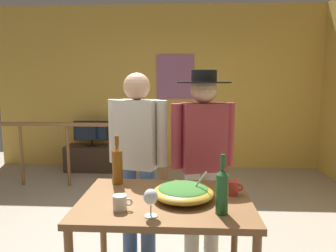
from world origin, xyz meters
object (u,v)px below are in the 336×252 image
(serving_table, at_px, (165,212))
(tv_console, at_px, (93,158))
(wine_glass, at_px, (151,198))
(wine_bottle_green, at_px, (222,190))
(mug_white, at_px, (120,203))
(person_standing_left, at_px, (138,152))
(stair_railing, at_px, (101,144))
(person_standing_right, at_px, (203,150))
(flat_screen_tv, at_px, (91,131))
(salad_bowl, at_px, (183,192))
(framed_picture, at_px, (175,77))
(mug_red, at_px, (233,188))
(wine_bottle_amber, at_px, (117,164))

(serving_table, bearing_deg, tv_console, 113.86)
(wine_glass, relative_size, wine_bottle_green, 0.46)
(wine_glass, bearing_deg, wine_bottle_green, 8.58)
(mug_white, relative_size, person_standing_left, 0.07)
(stair_railing, distance_m, serving_table, 2.73)
(person_standing_left, distance_m, person_standing_right, 0.56)
(flat_screen_tv, xyz_separation_m, salad_bowl, (1.59, -3.31, 0.15))
(mug_white, height_order, person_standing_left, person_standing_left)
(framed_picture, distance_m, wine_bottle_green, 3.92)
(salad_bowl, bearing_deg, tv_console, 115.49)
(flat_screen_tv, distance_m, serving_table, 3.62)
(framed_picture, relative_size, serving_table, 0.69)
(wine_bottle_green, xyz_separation_m, mug_red, (0.11, 0.30, -0.09))
(wine_bottle_green, distance_m, mug_red, 0.34)
(tv_console, bearing_deg, framed_picture, 11.48)
(flat_screen_tv, distance_m, wine_glass, 3.85)
(framed_picture, height_order, wine_glass, framed_picture)
(flat_screen_tv, distance_m, wine_bottle_green, 3.97)
(flat_screen_tv, xyz_separation_m, mug_white, (1.22, -3.50, 0.15))
(flat_screen_tv, bearing_deg, wine_glass, -68.50)
(flat_screen_tv, bearing_deg, stair_railing, -64.83)
(framed_picture, bearing_deg, tv_console, -168.52)
(person_standing_left, bearing_deg, framed_picture, -79.50)
(wine_glass, bearing_deg, salad_bowl, 56.10)
(wine_bottle_green, distance_m, wine_bottle_amber, 0.87)
(flat_screen_tv, relative_size, wine_bottle_green, 1.67)
(mug_white, bearing_deg, tv_console, 109.04)
(serving_table, bearing_deg, wine_bottle_green, -32.16)
(flat_screen_tv, xyz_separation_m, person_standing_left, (1.20, -2.63, 0.26))
(tv_console, height_order, mug_red, mug_red)
(salad_bowl, distance_m, wine_bottle_green, 0.32)
(serving_table, bearing_deg, wine_glass, -103.34)
(flat_screen_tv, bearing_deg, salad_bowl, -64.30)
(framed_picture, distance_m, person_standing_left, 3.04)
(framed_picture, xyz_separation_m, serving_table, (0.05, -3.63, -0.91))
(wine_bottle_amber, xyz_separation_m, person_standing_right, (0.65, 0.38, 0.03))
(tv_console, height_order, flat_screen_tv, flat_screen_tv)
(framed_picture, distance_m, salad_bowl, 3.71)
(mug_red, xyz_separation_m, person_standing_right, (-0.17, 0.58, 0.13))
(salad_bowl, distance_m, person_standing_left, 0.79)
(serving_table, xyz_separation_m, wine_bottle_green, (0.34, -0.21, 0.23))
(tv_console, xyz_separation_m, wine_bottle_green, (1.82, -3.55, 0.72))
(salad_bowl, distance_m, mug_red, 0.35)
(mug_white, bearing_deg, salad_bowl, 26.74)
(wine_bottle_green, xyz_separation_m, mug_white, (-0.60, 0.02, -0.10))
(salad_bowl, distance_m, mug_white, 0.42)
(wine_glass, bearing_deg, framed_picture, 89.73)
(mug_white, height_order, mug_red, mug_red)
(flat_screen_tv, relative_size, mug_red, 5.49)
(serving_table, relative_size, person_standing_left, 0.68)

